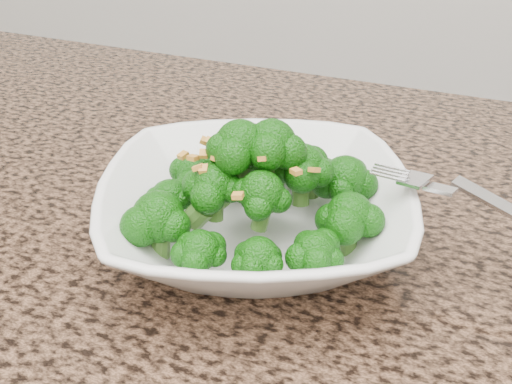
% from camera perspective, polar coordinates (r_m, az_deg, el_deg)
% --- Properties ---
extents(granite_counter, '(1.64, 1.04, 0.03)m').
position_cam_1_polar(granite_counter, '(0.51, -14.66, -9.75)').
color(granite_counter, brown).
rests_on(granite_counter, cabinet).
extents(bowl, '(0.33, 0.33, 0.06)m').
position_cam_1_polar(bowl, '(0.52, -0.00, -1.87)').
color(bowl, white).
rests_on(bowl, granite_counter).
extents(broccoli_pile, '(0.22, 0.22, 0.07)m').
position_cam_1_polar(broccoli_pile, '(0.49, -0.00, 4.79)').
color(broccoli_pile, '#125B0A').
rests_on(broccoli_pile, bowl).
extents(garlic_topping, '(0.13, 0.13, 0.01)m').
position_cam_1_polar(garlic_topping, '(0.47, -0.00, 9.08)').
color(garlic_topping, gold).
rests_on(garlic_topping, broccoli_pile).
extents(fork, '(0.19, 0.09, 0.01)m').
position_cam_1_polar(fork, '(0.50, 16.53, 0.15)').
color(fork, silver).
rests_on(fork, bowl).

